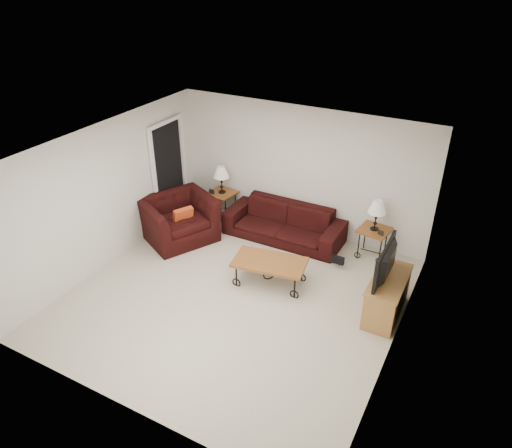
{
  "coord_description": "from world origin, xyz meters",
  "views": [
    {
      "loc": [
        3.19,
        -5.28,
        4.87
      ],
      "look_at": [
        0.0,
        0.7,
        1.0
      ],
      "focal_mm": 33.63,
      "sensor_mm": 36.0,
      "label": 1
    }
  ],
  "objects_px": {
    "coffee_table": "(269,272)",
    "television": "(391,263)",
    "armchair": "(179,219)",
    "backpack": "(340,255)",
    "tv_stand": "(387,296)",
    "sofa": "(284,223)",
    "side_table_left": "(222,205)",
    "lamp_right": "(376,215)",
    "side_table_right": "(372,243)",
    "lamp_left": "(222,180)"
  },
  "relations": [
    {
      "from": "coffee_table",
      "to": "television",
      "type": "relative_size",
      "value": 1.23
    },
    {
      "from": "armchair",
      "to": "television",
      "type": "height_order",
      "value": "television"
    },
    {
      "from": "armchair",
      "to": "backpack",
      "type": "xyz_separation_m",
      "value": [
        3.06,
        0.57,
        -0.19
      ]
    },
    {
      "from": "tv_stand",
      "to": "sofa",
      "type": "bearing_deg",
      "value": 150.92
    },
    {
      "from": "sofa",
      "to": "television",
      "type": "distance_m",
      "value": 2.71
    },
    {
      "from": "side_table_left",
      "to": "lamp_right",
      "type": "xyz_separation_m",
      "value": [
        3.18,
        -0.0,
        0.56
      ]
    },
    {
      "from": "side_table_right",
      "to": "coffee_table",
      "type": "relative_size",
      "value": 0.48
    },
    {
      "from": "sofa",
      "to": "coffee_table",
      "type": "distance_m",
      "value": 1.5
    },
    {
      "from": "lamp_right",
      "to": "armchair",
      "type": "bearing_deg",
      "value": -161.99
    },
    {
      "from": "armchair",
      "to": "television",
      "type": "xyz_separation_m",
      "value": [
        4.08,
        -0.35,
        0.51
      ]
    },
    {
      "from": "side_table_right",
      "to": "backpack",
      "type": "distance_m",
      "value": 0.69
    },
    {
      "from": "coffee_table",
      "to": "lamp_left",
      "type": "bearing_deg",
      "value": 139.66
    },
    {
      "from": "side_table_left",
      "to": "armchair",
      "type": "bearing_deg",
      "value": -104.22
    },
    {
      "from": "coffee_table",
      "to": "tv_stand",
      "type": "bearing_deg",
      "value": 4.28
    },
    {
      "from": "lamp_right",
      "to": "armchair",
      "type": "height_order",
      "value": "lamp_right"
    },
    {
      "from": "armchair",
      "to": "tv_stand",
      "type": "xyz_separation_m",
      "value": [
        4.11,
        -0.35,
        -0.09
      ]
    },
    {
      "from": "side_table_left",
      "to": "tv_stand",
      "type": "xyz_separation_m",
      "value": [
        3.82,
        -1.48,
        0.04
      ]
    },
    {
      "from": "side_table_right",
      "to": "lamp_right",
      "type": "bearing_deg",
      "value": 0.0
    },
    {
      "from": "sofa",
      "to": "side_table_right",
      "type": "distance_m",
      "value": 1.7
    },
    {
      "from": "side_table_left",
      "to": "television",
      "type": "distance_m",
      "value": 4.13
    },
    {
      "from": "sofa",
      "to": "tv_stand",
      "type": "height_order",
      "value": "sofa"
    },
    {
      "from": "side_table_left",
      "to": "television",
      "type": "xyz_separation_m",
      "value": [
        3.8,
        -1.48,
        0.64
      ]
    },
    {
      "from": "side_table_right",
      "to": "lamp_right",
      "type": "height_order",
      "value": "lamp_right"
    },
    {
      "from": "lamp_left",
      "to": "television",
      "type": "distance_m",
      "value": 4.08
    },
    {
      "from": "sofa",
      "to": "armchair",
      "type": "height_order",
      "value": "armchair"
    },
    {
      "from": "television",
      "to": "backpack",
      "type": "xyz_separation_m",
      "value": [
        -1.03,
        0.91,
        -0.7
      ]
    },
    {
      "from": "side_table_right",
      "to": "backpack",
      "type": "height_order",
      "value": "side_table_right"
    },
    {
      "from": "lamp_right",
      "to": "tv_stand",
      "type": "relative_size",
      "value": 0.52
    },
    {
      "from": "armchair",
      "to": "side_table_left",
      "type": "bearing_deg",
      "value": 13.43
    },
    {
      "from": "sofa",
      "to": "television",
      "type": "xyz_separation_m",
      "value": [
        2.31,
        -1.3,
        0.59
      ]
    },
    {
      "from": "television",
      "to": "sofa",
      "type": "bearing_deg",
      "value": -119.29
    },
    {
      "from": "lamp_right",
      "to": "coffee_table",
      "type": "bearing_deg",
      "value": -128.15
    },
    {
      "from": "sofa",
      "to": "armchair",
      "type": "distance_m",
      "value": 2.01
    },
    {
      "from": "side_table_left",
      "to": "tv_stand",
      "type": "height_order",
      "value": "tv_stand"
    },
    {
      "from": "tv_stand",
      "to": "television",
      "type": "relative_size",
      "value": 1.12
    },
    {
      "from": "tv_stand",
      "to": "lamp_left",
      "type": "bearing_deg",
      "value": 158.88
    },
    {
      "from": "sofa",
      "to": "coffee_table",
      "type": "relative_size",
      "value": 1.93
    },
    {
      "from": "lamp_right",
      "to": "coffee_table",
      "type": "distance_m",
      "value": 2.15
    },
    {
      "from": "sofa",
      "to": "television",
      "type": "relative_size",
      "value": 2.36
    },
    {
      "from": "lamp_right",
      "to": "side_table_left",
      "type": "bearing_deg",
      "value": 180.0
    },
    {
      "from": "sofa",
      "to": "backpack",
      "type": "relative_size",
      "value": 5.12
    },
    {
      "from": "sofa",
      "to": "side_table_left",
      "type": "distance_m",
      "value": 1.5
    },
    {
      "from": "tv_stand",
      "to": "backpack",
      "type": "distance_m",
      "value": 1.39
    },
    {
      "from": "side_table_right",
      "to": "television",
      "type": "xyz_separation_m",
      "value": [
        0.62,
        -1.48,
        0.64
      ]
    },
    {
      "from": "lamp_left",
      "to": "coffee_table",
      "type": "distance_m",
      "value": 2.58
    },
    {
      "from": "side_table_left",
      "to": "armchair",
      "type": "xyz_separation_m",
      "value": [
        -0.29,
        -1.13,
        0.13
      ]
    },
    {
      "from": "armchair",
      "to": "lamp_right",
      "type": "bearing_deg",
      "value": -44.33
    },
    {
      "from": "lamp_left",
      "to": "tv_stand",
      "type": "bearing_deg",
      "value": -21.12
    },
    {
      "from": "television",
      "to": "backpack",
      "type": "bearing_deg",
      "value": -131.72
    },
    {
      "from": "sofa",
      "to": "lamp_left",
      "type": "distance_m",
      "value": 1.59
    }
  ]
}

